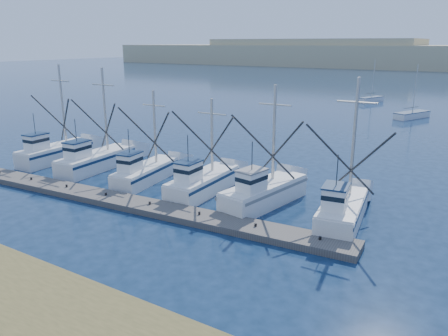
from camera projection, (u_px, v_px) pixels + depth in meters
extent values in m
plane|color=#0C1E36|center=(198.00, 276.00, 21.76)|extent=(500.00, 500.00, 0.00)
cube|color=#57524E|center=(127.00, 203.00, 31.14)|extent=(32.67, 4.26, 0.43)
cube|color=white|center=(56.00, 154.00, 42.57)|extent=(2.62, 7.85, 1.51)
cube|color=white|center=(36.00, 143.00, 40.53)|extent=(1.40, 1.95, 1.50)
cylinder|color=#B7B2A8|center=(63.00, 105.00, 42.38)|extent=(0.22, 0.22, 7.72)
cube|color=white|center=(97.00, 161.00, 39.99)|extent=(3.00, 8.33, 1.44)
cube|color=white|center=(78.00, 151.00, 37.87)|extent=(1.54, 2.09, 1.50)
cylinder|color=#B7B2A8|center=(105.00, 110.00, 39.87)|extent=(0.22, 0.22, 7.63)
cube|color=white|center=(147.00, 174.00, 36.51)|extent=(3.17, 7.63, 1.27)
cube|color=white|center=(130.00, 163.00, 34.58)|extent=(1.49, 1.96, 1.50)
cylinder|color=#B7B2A8|center=(155.00, 128.00, 36.51)|extent=(0.22, 0.22, 6.19)
cube|color=white|center=(203.00, 184.00, 33.60)|extent=(2.52, 7.46, 1.39)
cube|color=white|center=(188.00, 172.00, 31.65)|extent=(1.39, 1.84, 1.50)
cylinder|color=#B7B2A8|center=(212.00, 136.00, 33.65)|extent=(0.22, 0.22, 5.75)
cube|color=white|center=(264.00, 195.00, 31.10)|extent=(3.53, 7.96, 1.53)
cube|color=white|center=(252.00, 182.00, 29.07)|extent=(1.60, 2.07, 1.50)
cylinder|color=#B7B2A8|center=(274.00, 134.00, 31.01)|extent=(0.22, 0.22, 6.89)
cube|color=white|center=(343.00, 212.00, 28.08)|extent=(3.27, 7.57, 1.44)
cube|color=white|center=(335.00, 199.00, 26.13)|extent=(1.57, 1.95, 1.50)
cylinder|color=#B7B2A8|center=(354.00, 139.00, 27.83)|extent=(0.22, 0.22, 7.73)
cube|color=white|center=(412.00, 115.00, 67.13)|extent=(4.52, 6.90, 0.90)
cylinder|color=#B7B2A8|center=(415.00, 88.00, 66.26)|extent=(0.12, 0.12, 7.20)
cube|color=white|center=(371.00, 100.00, 85.32)|extent=(3.70, 6.32, 0.90)
cylinder|color=#B7B2A8|center=(373.00, 79.00, 84.45)|extent=(0.12, 0.12, 7.20)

